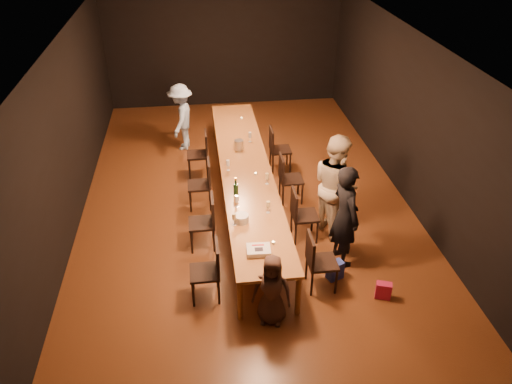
{
  "coord_description": "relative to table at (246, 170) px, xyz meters",
  "views": [
    {
      "loc": [
        -0.81,
        -7.82,
        5.14
      ],
      "look_at": [
        0.03,
        -1.24,
        1.0
      ],
      "focal_mm": 35.0,
      "sensor_mm": 36.0,
      "label": 1
    }
  ],
  "objects": [
    {
      "name": "ice_bucket",
      "position": [
        -0.05,
        0.74,
        0.15
      ],
      "size": [
        0.19,
        0.19,
        0.19
      ],
      "primitive_type": "cylinder",
      "rotation": [
        0.0,
        0.0,
        0.09
      ],
      "color": "#AAAAAE",
      "rests_on": "table"
    },
    {
      "name": "wineglass_4",
      "position": [
        -0.32,
        -0.05,
        0.15
      ],
      "size": [
        0.06,
        0.06,
        0.21
      ],
      "primitive_type": null,
      "color": "silver",
      "rests_on": "table"
    },
    {
      "name": "wineglass_1",
      "position": [
        0.19,
        -1.47,
        0.15
      ],
      "size": [
        0.06,
        0.06,
        0.21
      ],
      "primitive_type": null,
      "color": "beige",
      "rests_on": "table"
    },
    {
      "name": "gift_bag_blue",
      "position": [
        1.11,
        -2.25,
        -0.55
      ],
      "size": [
        0.28,
        0.23,
        0.3
      ],
      "primitive_type": "cube",
      "rotation": [
        0.0,
        0.0,
        0.38
      ],
      "color": "#283DAF",
      "rests_on": "ground"
    },
    {
      "name": "chair_left_1",
      "position": [
        -0.85,
        -1.2,
        -0.24
      ],
      "size": [
        0.42,
        0.42,
        0.93
      ],
      "primitive_type": null,
      "rotation": [
        0.0,
        0.0,
        1.57
      ],
      "color": "black",
      "rests_on": "ground"
    },
    {
      "name": "birthday_cake",
      "position": [
        -0.08,
        -2.42,
        0.09
      ],
      "size": [
        0.35,
        0.28,
        0.08
      ],
      "rotation": [
        0.0,
        0.0,
        -0.06
      ],
      "color": "white",
      "rests_on": "table"
    },
    {
      "name": "champagne_bottle",
      "position": [
        -0.26,
        -0.9,
        0.22
      ],
      "size": [
        0.09,
        0.09,
        0.34
      ],
      "primitive_type": null,
      "rotation": [
        0.0,
        0.0,
        -0.2
      ],
      "color": "black",
      "rests_on": "table"
    },
    {
      "name": "table",
      "position": [
        0.0,
        0.0,
        0.0
      ],
      "size": [
        0.9,
        6.0,
        0.75
      ],
      "color": "brown",
      "rests_on": "ground"
    },
    {
      "name": "child",
      "position": [
        0.02,
        -2.97,
        -0.16
      ],
      "size": [
        0.61,
        0.48,
        1.08
      ],
      "primitive_type": "imported",
      "rotation": [
        0.0,
        0.0,
        -0.29
      ],
      "color": "#3D2922",
      "rests_on": "ground"
    },
    {
      "name": "chair_left_3",
      "position": [
        -0.85,
        1.2,
        -0.24
      ],
      "size": [
        0.42,
        0.42,
        0.93
      ],
      "primitive_type": null,
      "rotation": [
        0.0,
        0.0,
        1.57
      ],
      "color": "black",
      "rests_on": "ground"
    },
    {
      "name": "woman_tan",
      "position": [
        1.38,
        -0.99,
        0.19
      ],
      "size": [
        0.91,
        1.03,
        1.78
      ],
      "primitive_type": "imported",
      "rotation": [
        0.0,
        0.0,
        1.88
      ],
      "color": "beige",
      "rests_on": "ground"
    },
    {
      "name": "tealight_far",
      "position": [
        0.15,
        2.18,
        0.06
      ],
      "size": [
        0.05,
        0.05,
        0.03
      ],
      "primitive_type": "cylinder",
      "color": "#B2B7B2",
      "rests_on": "table"
    },
    {
      "name": "plate_stack",
      "position": [
        -0.25,
        -1.66,
        0.11
      ],
      "size": [
        0.26,
        0.26,
        0.12
      ],
      "primitive_type": "cylinder",
      "rotation": [
        0.0,
        0.0,
        0.18
      ],
      "color": "silver",
      "rests_on": "table"
    },
    {
      "name": "chair_right_3",
      "position": [
        0.85,
        1.2,
        -0.24
      ],
      "size": [
        0.42,
        0.42,
        0.93
      ],
      "primitive_type": null,
      "rotation": [
        0.0,
        0.0,
        -1.57
      ],
      "color": "black",
      "rests_on": "ground"
    },
    {
      "name": "tealight_near",
      "position": [
        0.15,
        -2.25,
        0.06
      ],
      "size": [
        0.05,
        0.05,
        0.03
      ],
      "primitive_type": "cylinder",
      "color": "#B2B7B2",
      "rests_on": "table"
    },
    {
      "name": "wineglass_0",
      "position": [
        -0.36,
        -1.73,
        0.15
      ],
      "size": [
        0.06,
        0.06,
        0.21
      ],
      "primitive_type": null,
      "color": "beige",
      "rests_on": "table"
    },
    {
      "name": "room_shell",
      "position": [
        0.0,
        0.0,
        1.38
      ],
      "size": [
        6.04,
        10.04,
        3.02
      ],
      "color": "black",
      "rests_on": "ground"
    },
    {
      "name": "chair_left_2",
      "position": [
        -0.85,
        0.0,
        -0.24
      ],
      "size": [
        0.42,
        0.42,
        0.93
      ],
      "primitive_type": null,
      "rotation": [
        0.0,
        0.0,
        1.57
      ],
      "color": "black",
      "rests_on": "ground"
    },
    {
      "name": "gift_bag_red",
      "position": [
        1.69,
        -2.75,
        -0.57
      ],
      "size": [
        0.25,
        0.19,
        0.26
      ],
      "primitive_type": "cube",
      "rotation": [
        0.0,
        0.0,
        -0.34
      ],
      "color": "#BF1C51",
      "rests_on": "ground"
    },
    {
      "name": "chair_right_1",
      "position": [
        0.85,
        -1.2,
        -0.24
      ],
      "size": [
        0.42,
        0.42,
        0.93
      ],
      "primitive_type": null,
      "rotation": [
        0.0,
        0.0,
        -1.57
      ],
      "color": "black",
      "rests_on": "ground"
    },
    {
      "name": "wineglass_2",
      "position": [
        -0.27,
        -1.24,
        0.15
      ],
      "size": [
        0.06,
        0.06,
        0.21
      ],
      "primitive_type": null,
      "color": "silver",
      "rests_on": "table"
    },
    {
      "name": "chair_right_2",
      "position": [
        0.85,
        0.0,
        -0.24
      ],
      "size": [
        0.42,
        0.42,
        0.93
      ],
      "primitive_type": null,
      "rotation": [
        0.0,
        0.0,
        -1.57
      ],
      "color": "black",
      "rests_on": "ground"
    },
    {
      "name": "woman_birthday",
      "position": [
        1.31,
        -1.84,
        0.14
      ],
      "size": [
        0.54,
        0.7,
        1.69
      ],
      "primitive_type": "imported",
      "rotation": [
        0.0,
        0.0,
        1.81
      ],
      "color": "black",
      "rests_on": "ground"
    },
    {
      "name": "ground",
      "position": [
        0.0,
        0.0,
        -0.7
      ],
      "size": [
        10.0,
        10.0,
        0.0
      ],
      "primitive_type": "plane",
      "color": "#462511",
      "rests_on": "ground"
    },
    {
      "name": "wineglass_3",
      "position": [
        0.3,
        -0.6,
        0.15
      ],
      "size": [
        0.06,
        0.06,
        0.21
      ],
      "primitive_type": null,
      "color": "beige",
      "rests_on": "table"
    },
    {
      "name": "chair_right_0",
      "position": [
        0.85,
        -2.4,
        -0.24
      ],
      "size": [
        0.42,
        0.42,
        0.93
      ],
      "primitive_type": null,
      "rotation": [
        0.0,
        0.0,
        -1.57
      ],
      "color": "black",
      "rests_on": "ground"
    },
    {
      "name": "chair_left_0",
      "position": [
        -0.85,
        -2.4,
        -0.24
      ],
      "size": [
        0.42,
        0.42,
        0.93
      ],
      "primitive_type": null,
      "rotation": [
        0.0,
        0.0,
        1.57
      ],
      "color": "black",
      "rests_on": "ground"
    },
    {
      "name": "man_blue",
      "position": [
        -1.15,
        2.46,
        0.04
      ],
      "size": [
        0.75,
        1.06,
        1.48
      ],
      "primitive_type": "imported",
      "rotation": [
        0.0,
        0.0,
        -1.79
      ],
      "color": "#94B8E5",
      "rests_on": "ground"
    },
    {
      "name": "tealight_mid",
      "position": [
        0.15,
        -0.26,
        0.06
      ],
      "size": [
        0.05,
        0.05,
        0.03
      ],
      "primitive_type": "cylinder",
      "color": "#B2B7B2",
      "rests_on": "table"
    },
    {
      "name": "wineglass_5",
      "position": [
        0.2,
        1.05,
        0.15
      ],
      "size": [
        0.06,
        0.06,
        0.21
      ],
      "primitive_type": null,
      "color": "silver",
      "rests_on": "table"
    }
  ]
}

